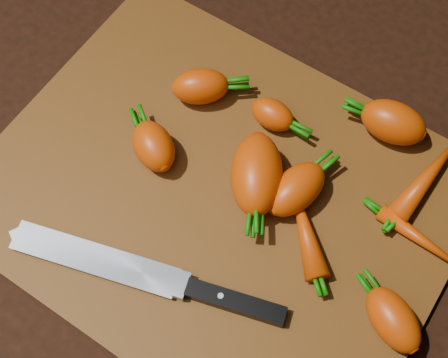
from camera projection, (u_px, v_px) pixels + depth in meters
The scene contains 13 objects.
ground at pixel (219, 199), 0.70m from camera, with size 2.00×2.00×0.01m, color black.
cutting_board at pixel (219, 195), 0.69m from camera, with size 0.50×0.40×0.01m, color brown.
carrot_0 at pixel (201, 86), 0.72m from camera, with size 0.07×0.04×0.04m, color #D73E00.
carrot_1 at pixel (154, 146), 0.68m from camera, with size 0.06×0.04×0.04m, color #D73E00.
carrot_2 at pixel (257, 174), 0.66m from camera, with size 0.10×0.06×0.06m, color #D73E00.
carrot_3 at pixel (296, 189), 0.66m from camera, with size 0.08×0.04×0.04m, color #D73E00.
carrot_4 at pixel (393, 122), 0.69m from camera, with size 0.07×0.05×0.05m, color #D73E00.
carrot_5 at pixel (273, 114), 0.70m from camera, with size 0.05×0.03×0.03m, color #D73E00.
carrot_6 at pixel (393, 320), 0.60m from camera, with size 0.07×0.04×0.04m, color #D73E00.
carrot_7 at pixel (427, 177), 0.68m from camera, with size 0.12×0.03×0.03m, color #D73E00.
carrot_8 at pixel (423, 241), 0.65m from camera, with size 0.11×0.02×0.02m, color #D73E00.
carrot_9 at pixel (305, 231), 0.65m from camera, with size 0.10×0.03×0.03m, color #D73E00.
knife at pixel (111, 264), 0.64m from camera, with size 0.29×0.11×0.02m.
Camera 1 is at (0.16, -0.23, 0.63)m, focal length 50.00 mm.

